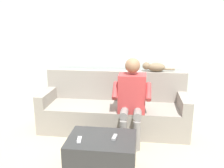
{
  "coord_description": "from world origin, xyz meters",
  "views": [
    {
      "loc": [
        -0.42,
        3.37,
        1.7
      ],
      "look_at": [
        0.0,
        0.09,
        0.79
      ],
      "focal_mm": 38.38,
      "sensor_mm": 36.0,
      "label": 1
    }
  ],
  "objects_px": {
    "couch": "(114,110)",
    "coffee_table": "(102,155)",
    "remote_gray": "(115,137)",
    "person_solo_seated": "(132,96)",
    "cat_on_backrest": "(154,67)",
    "remote_white": "(79,140)"
  },
  "relations": [
    {
      "from": "person_solo_seated",
      "to": "remote_gray",
      "type": "relative_size",
      "value": 9.48
    },
    {
      "from": "couch",
      "to": "coffee_table",
      "type": "distance_m",
      "value": 1.15
    },
    {
      "from": "person_solo_seated",
      "to": "remote_gray",
      "type": "distance_m",
      "value": 0.85
    },
    {
      "from": "coffee_table",
      "to": "person_solo_seated",
      "type": "relative_size",
      "value": 0.64
    },
    {
      "from": "cat_on_backrest",
      "to": "remote_gray",
      "type": "height_order",
      "value": "cat_on_backrest"
    },
    {
      "from": "coffee_table",
      "to": "remote_gray",
      "type": "xyz_separation_m",
      "value": [
        -0.14,
        -0.02,
        0.22
      ]
    },
    {
      "from": "couch",
      "to": "cat_on_backrest",
      "type": "bearing_deg",
      "value": -159.22
    },
    {
      "from": "coffee_table",
      "to": "cat_on_backrest",
      "type": "distance_m",
      "value": 1.69
    },
    {
      "from": "coffee_table",
      "to": "remote_gray",
      "type": "height_order",
      "value": "remote_gray"
    },
    {
      "from": "remote_gray",
      "to": "cat_on_backrest",
      "type": "bearing_deg",
      "value": -12.92
    },
    {
      "from": "couch",
      "to": "person_solo_seated",
      "type": "bearing_deg",
      "value": 131.43
    },
    {
      "from": "cat_on_backrest",
      "to": "remote_white",
      "type": "bearing_deg",
      "value": 60.09
    },
    {
      "from": "person_solo_seated",
      "to": "remote_white",
      "type": "xyz_separation_m",
      "value": [
        0.52,
        0.9,
        -0.23
      ]
    },
    {
      "from": "cat_on_backrest",
      "to": "coffee_table",
      "type": "bearing_deg",
      "value": 66.1
    },
    {
      "from": "couch",
      "to": "coffee_table",
      "type": "relative_size",
      "value": 2.98
    },
    {
      "from": "couch",
      "to": "remote_white",
      "type": "height_order",
      "value": "couch"
    },
    {
      "from": "remote_gray",
      "to": "remote_white",
      "type": "height_order",
      "value": "remote_gray"
    },
    {
      "from": "couch",
      "to": "remote_white",
      "type": "bearing_deg",
      "value": 79.4
    },
    {
      "from": "remote_white",
      "to": "couch",
      "type": "bearing_deg",
      "value": -18.49
    },
    {
      "from": "coffee_table",
      "to": "remote_gray",
      "type": "bearing_deg",
      "value": -173.16
    },
    {
      "from": "person_solo_seated",
      "to": "remote_gray",
      "type": "bearing_deg",
      "value": 79.6
    },
    {
      "from": "coffee_table",
      "to": "person_solo_seated",
      "type": "height_order",
      "value": "person_solo_seated"
    }
  ]
}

